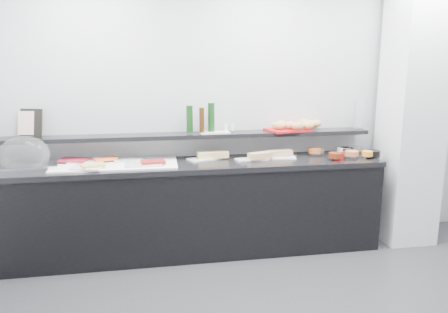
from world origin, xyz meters
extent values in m
cube|color=#ADB0B4|center=(0.00, 2.00, 1.35)|extent=(5.00, 0.02, 2.70)
cube|color=silver|center=(1.50, 1.65, 1.35)|extent=(0.50, 0.50, 2.70)
cube|color=black|center=(-0.70, 1.70, 0.42)|extent=(3.60, 0.60, 0.85)
cube|color=black|center=(-0.70, 1.70, 0.88)|extent=(3.62, 0.62, 0.05)
cube|color=black|center=(-0.70, 1.88, 1.13)|extent=(3.60, 0.25, 0.04)
cube|color=silver|center=(-2.17, 1.72, 0.92)|extent=(0.53, 0.39, 0.04)
ellipsoid|color=white|center=(-2.20, 1.71, 1.03)|extent=(0.46, 0.32, 0.34)
cube|color=white|center=(-1.42, 1.72, 0.91)|extent=(1.13, 0.56, 0.01)
cube|color=white|center=(-1.73, 1.82, 0.92)|extent=(0.28, 0.20, 0.01)
cube|color=maroon|center=(-1.80, 1.82, 0.94)|extent=(0.29, 0.23, 0.02)
cube|color=silver|center=(-1.32, 1.82, 0.92)|extent=(0.29, 0.23, 0.01)
cube|color=#F46232|center=(-1.52, 1.82, 0.94)|extent=(0.24, 0.19, 0.02)
cube|color=white|center=(-1.65, 1.55, 0.92)|extent=(0.31, 0.24, 0.01)
cube|color=#D4B652|center=(-1.60, 1.56, 0.94)|extent=(0.23, 0.18, 0.02)
cube|color=silver|center=(-1.16, 1.61, 0.92)|extent=(0.34, 0.23, 0.01)
cube|color=maroon|center=(-1.08, 1.61, 0.94)|extent=(0.23, 0.16, 0.02)
cube|color=silver|center=(-0.56, 1.81, 0.91)|extent=(0.40, 0.29, 0.01)
cube|color=#DEBD74|center=(-0.50, 1.81, 0.94)|extent=(0.31, 0.14, 0.06)
cylinder|color=silver|center=(-0.49, 1.77, 0.92)|extent=(0.16, 0.05, 0.01)
cube|color=white|center=(-0.13, 1.70, 0.91)|extent=(0.33, 0.18, 0.01)
cube|color=tan|center=(-0.05, 1.68, 0.94)|extent=(0.25, 0.15, 0.06)
cylinder|color=silver|center=(-0.19, 1.61, 0.92)|extent=(0.16, 0.05, 0.01)
cube|color=white|center=(0.13, 1.75, 0.91)|extent=(0.39, 0.22, 0.01)
cube|color=tan|center=(0.17, 1.76, 0.94)|extent=(0.26, 0.13, 0.06)
cylinder|color=silver|center=(0.27, 1.72, 0.92)|extent=(0.15, 0.07, 0.01)
cylinder|color=silver|center=(0.56, 1.78, 0.94)|extent=(0.15, 0.15, 0.07)
cylinder|color=orange|center=(0.56, 1.83, 0.95)|extent=(0.15, 0.15, 0.05)
cylinder|color=black|center=(0.89, 1.78, 0.94)|extent=(0.17, 0.17, 0.07)
cylinder|color=#55150C|center=(0.88, 1.80, 0.95)|extent=(0.11, 0.11, 0.05)
cylinder|color=white|center=(1.00, 1.83, 0.94)|extent=(0.21, 0.21, 0.07)
cylinder|color=silver|center=(0.87, 1.81, 0.95)|extent=(0.16, 0.16, 0.05)
cylinder|color=#9C0E0E|center=(0.70, 1.57, 0.94)|extent=(0.15, 0.15, 0.07)
cylinder|color=#61210D|center=(0.66, 1.56, 0.95)|extent=(0.13, 0.13, 0.05)
cylinder|color=white|center=(0.81, 1.57, 0.94)|extent=(0.19, 0.19, 0.07)
cylinder|color=#ED6739|center=(0.87, 1.62, 0.95)|extent=(0.14, 0.14, 0.05)
cylinder|color=black|center=(1.09, 1.61, 0.94)|extent=(0.16, 0.16, 0.07)
cylinder|color=orange|center=(1.01, 1.58, 0.95)|extent=(0.14, 0.14, 0.05)
cube|color=black|center=(-2.18, 1.94, 1.28)|extent=(0.23, 0.14, 0.26)
cube|color=#D6A99A|center=(-2.21, 1.93, 1.28)|extent=(0.18, 0.08, 0.22)
cube|color=white|center=(-0.47, 1.87, 1.16)|extent=(0.30, 0.19, 0.01)
cylinder|color=#0F3910|center=(-0.71, 1.87, 1.29)|extent=(0.08, 0.08, 0.26)
cylinder|color=#361E09|center=(-0.60, 1.85, 1.28)|extent=(0.06, 0.06, 0.24)
cylinder|color=#0F3712|center=(-0.50, 1.90, 1.30)|extent=(0.08, 0.08, 0.28)
cylinder|color=#A7170B|center=(-0.49, 1.89, 1.25)|extent=(0.05, 0.05, 0.18)
cylinder|color=white|center=(-0.35, 1.91, 1.20)|extent=(0.03, 0.03, 0.07)
cylinder|color=white|center=(-0.28, 1.90, 1.20)|extent=(0.03, 0.03, 0.07)
cube|color=#AC1219|center=(0.28, 1.87, 1.16)|extent=(0.48, 0.39, 0.02)
ellipsoid|color=gold|center=(0.22, 1.92, 1.21)|extent=(0.13, 0.08, 0.08)
ellipsoid|color=tan|center=(0.49, 1.97, 1.21)|extent=(0.15, 0.11, 0.08)
ellipsoid|color=#D98A52|center=(0.59, 1.91, 1.21)|extent=(0.19, 0.16, 0.08)
ellipsoid|color=#CC854D|center=(0.18, 1.85, 1.21)|extent=(0.16, 0.14, 0.08)
ellipsoid|color=#C9814D|center=(0.35, 1.78, 1.21)|extent=(0.14, 0.09, 0.08)
ellipsoid|color=tan|center=(0.48, 1.81, 1.21)|extent=(0.14, 0.11, 0.08)
ellipsoid|color=#D78C52|center=(0.30, 1.86, 1.21)|extent=(0.15, 0.12, 0.08)
ellipsoid|color=#BA9647|center=(0.50, 1.91, 1.21)|extent=(0.17, 0.13, 0.08)
cylinder|color=silver|center=(1.04, 1.85, 1.30)|extent=(0.11, 0.11, 0.30)
camera|label=1|loc=(-1.12, -2.32, 1.82)|focal=35.00mm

